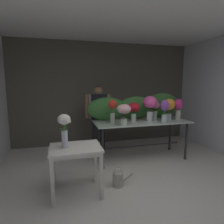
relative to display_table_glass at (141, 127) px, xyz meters
The scene contains 17 objects.
ground_plane 0.91m from the display_table_glass, 157.41° to the right, with size 7.35×7.35×0.00m, color silver.
wall_back 1.68m from the display_table_glass, 108.99° to the left, with size 5.06×0.12×2.77m, color #5B564C.
ceiling_slab 2.17m from the display_table_glass, 157.41° to the right, with size 5.18×3.46×0.12m, color silver.
display_table_glass is the anchor object (origin of this frame).
side_table_white 1.83m from the display_table_glass, 145.53° to the right, with size 0.76×0.59×0.75m.
florist 1.07m from the display_table_glass, 143.58° to the left, with size 0.63×0.24×1.61m.
foliage_backdrop 0.50m from the display_table_glass, 88.69° to the left, with size 2.25×0.31×0.59m.
vase_fuchsia_carnations 0.52m from the display_table_glass, 29.04° to the right, with size 0.31×0.30×0.55m.
vase_crimson_lilies 0.43m from the display_table_glass, 168.19° to the left, with size 0.26×0.26×0.41m.
vase_scarlet_freesia 0.79m from the display_table_glass, behind, with size 0.17×0.17×0.49m.
vase_magenta_dahlias 0.99m from the display_table_glass, ahead, with size 0.22×0.20×0.47m.
vase_sunset_stock 0.78m from the display_table_glass, ahead, with size 0.27×0.27×0.48m.
vase_blush_ranunculus 0.74m from the display_table_glass, 146.82° to the right, with size 0.28×0.28×0.42m.
vase_rosy_peonies 0.56m from the display_table_glass, 13.79° to the left, with size 0.21×0.21×0.41m.
vase_violet_hydrangea 0.64m from the display_table_glass, 32.77° to the right, with size 0.19×0.18×0.48m.
vase_white_roses_tall 1.99m from the display_table_glass, 148.04° to the right, with size 0.19×0.19×0.50m.
watering_can 1.43m from the display_table_glass, 129.42° to the right, with size 0.35×0.18×0.34m.
Camera 1 is at (-1.20, -1.97, 1.70)m, focal length 30.96 mm.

